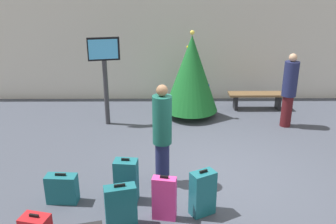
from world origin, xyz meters
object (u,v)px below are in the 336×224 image
object	(u,v)px
waiting_bench	(257,97)
suitcase_6	(62,189)
traveller_0	(162,133)
suitcase_0	(164,198)
flight_info_kiosk	(105,66)
suitcase_5	(126,181)
traveller_1	(289,89)
suitcase_7	(203,193)
suitcase_1	(121,207)
holiday_tree	(191,73)

from	to	relation	value
waiting_bench	suitcase_6	xyz separation A→B (m)	(-4.41, -4.64, -0.11)
waiting_bench	traveller_0	size ratio (longest dim) A/B	0.87
suitcase_0	waiting_bench	bearing A→B (deg)	62.25
flight_info_kiosk	suitcase_5	bearing A→B (deg)	-76.33
suitcase_0	suitcase_5	size ratio (longest dim) A/B	0.95
traveller_1	suitcase_7	distance (m)	4.50
traveller_1	suitcase_5	distance (m)	5.04
suitcase_1	suitcase_6	size ratio (longest dim) A/B	1.36
holiday_tree	traveller_1	size ratio (longest dim) A/B	1.24
traveller_0	traveller_1	size ratio (longest dim) A/B	1.01
suitcase_1	suitcase_6	distance (m)	1.26
suitcase_0	suitcase_6	distance (m)	1.79
holiday_tree	flight_info_kiosk	distance (m)	2.29
holiday_tree	suitcase_1	size ratio (longest dim) A/B	3.16
holiday_tree	traveller_0	xyz separation A→B (m)	(-0.75, -3.47, -0.20)
traveller_1	waiting_bench	bearing A→B (deg)	108.51
traveller_1	suitcase_6	size ratio (longest dim) A/B	3.47
traveller_1	suitcase_1	world-z (taller)	traveller_1
suitcase_6	suitcase_7	xyz separation A→B (m)	(2.34, -0.34, 0.12)
suitcase_0	suitcase_1	world-z (taller)	suitcase_0
flight_info_kiosk	traveller_1	xyz separation A→B (m)	(4.61, -0.18, -0.54)
traveller_0	suitcase_0	xyz separation A→B (m)	(0.04, -1.05, -0.65)
suitcase_0	suitcase_7	bearing A→B (deg)	11.18
flight_info_kiosk	suitcase_0	size ratio (longest dim) A/B	2.95
traveller_0	suitcase_6	world-z (taller)	traveller_0
holiday_tree	suitcase_7	xyz separation A→B (m)	(-0.10, -4.40, -0.84)
suitcase_7	waiting_bench	bearing A→B (deg)	67.40
suitcase_5	waiting_bench	bearing A→B (deg)	54.18
waiting_bench	traveller_0	world-z (taller)	traveller_0
holiday_tree	suitcase_5	xyz separation A→B (m)	(-1.35, -4.03, -0.83)
suitcase_5	suitcase_1	bearing A→B (deg)	-91.23
suitcase_6	suitcase_7	bearing A→B (deg)	-8.29
traveller_0	traveller_1	bearing A→B (deg)	41.07
holiday_tree	suitcase_5	bearing A→B (deg)	-108.58
suitcase_5	suitcase_6	xyz separation A→B (m)	(-1.09, -0.03, -0.13)
suitcase_0	suitcase_7	world-z (taller)	suitcase_7
suitcase_5	suitcase_0	bearing A→B (deg)	-37.54
holiday_tree	suitcase_1	distance (m)	4.99
traveller_1	suitcase_7	size ratio (longest dim) A/B	2.39
traveller_1	suitcase_7	xyz separation A→B (m)	(-2.51, -3.68, -0.62)
traveller_0	suitcase_1	bearing A→B (deg)	-116.31
holiday_tree	suitcase_0	world-z (taller)	holiday_tree
waiting_bench	suitcase_0	distance (m)	5.76
suitcase_6	suitcase_1	bearing A→B (deg)	-31.71
waiting_bench	suitcase_6	size ratio (longest dim) A/B	3.05
suitcase_0	suitcase_5	world-z (taller)	suitcase_5
flight_info_kiosk	suitcase_6	world-z (taller)	flight_info_kiosk
suitcase_1	holiday_tree	bearing A→B (deg)	73.83
waiting_bench	suitcase_5	world-z (taller)	suitcase_5
waiting_bench	traveller_0	distance (m)	4.92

